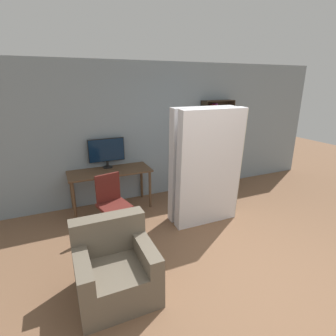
{
  "coord_description": "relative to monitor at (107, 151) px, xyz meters",
  "views": [
    {
      "loc": [
        -1.94,
        -1.78,
        2.31
      ],
      "look_at": [
        -0.38,
        1.73,
        1.05
      ],
      "focal_mm": 28.0,
      "sensor_mm": 36.0,
      "label": 1
    }
  ],
  "objects": [
    {
      "name": "wall_back",
      "position": [
        1.06,
        0.14,
        0.27
      ],
      "size": [
        8.0,
        0.06,
        2.7
      ],
      "color": "gray",
      "rests_on": "ground"
    },
    {
      "name": "mattress_far",
      "position": [
        1.37,
        -1.14,
        -0.11
      ],
      "size": [
        1.13,
        0.26,
        1.95
      ],
      "color": "silver",
      "rests_on": "ground"
    },
    {
      "name": "office_chair",
      "position": [
        -0.16,
        -1.09,
        -0.69
      ],
      "size": [
        0.53,
        0.53,
        0.96
      ],
      "color": "#4C4C51",
      "rests_on": "ground"
    },
    {
      "name": "ground_plane",
      "position": [
        1.06,
        -3.04,
        -1.08
      ],
      "size": [
        16.0,
        16.0,
        0.0
      ],
      "primitive_type": "plane",
      "color": "brown"
    },
    {
      "name": "armchair",
      "position": [
        -0.43,
        -2.33,
        -0.76
      ],
      "size": [
        0.85,
        0.8,
        0.85
      ],
      "color": "#665B4C",
      "rests_on": "ground"
    },
    {
      "name": "mattress_near",
      "position": [
        1.37,
        -1.42,
        -0.11
      ],
      "size": [
        1.13,
        0.28,
        1.95
      ],
      "color": "silver",
      "rests_on": "ground"
    },
    {
      "name": "bookshelf",
      "position": [
        2.34,
        0.01,
        -0.1
      ],
      "size": [
        0.71,
        0.25,
        1.95
      ],
      "color": "#2D2319",
      "rests_on": "ground"
    },
    {
      "name": "desk",
      "position": [
        -0.01,
        -0.2,
        -0.42
      ],
      "size": [
        1.5,
        0.63,
        0.76
      ],
      "color": "brown",
      "rests_on": "ground"
    },
    {
      "name": "monitor",
      "position": [
        0.0,
        0.0,
        0.0
      ],
      "size": [
        0.68,
        0.18,
        0.56
      ],
      "color": "black",
      "rests_on": "desk"
    }
  ]
}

